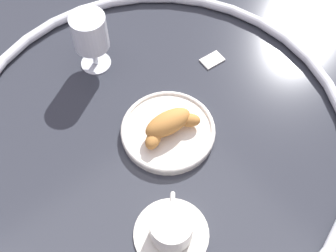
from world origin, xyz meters
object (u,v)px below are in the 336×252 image
pastry_plate (168,131)px  juice_glass_left (90,34)px  coffee_cup_near (171,229)px  croissant_large (169,125)px  sugar_packet (212,59)px

pastry_plate → juice_glass_left: bearing=-88.6°
coffee_cup_near → croissant_large: bearing=-128.5°
coffee_cup_near → juice_glass_left: juice_glass_left is taller
pastry_plate → croissant_large: croissant_large is taller
coffee_cup_near → sugar_packet: 0.42m
pastry_plate → coffee_cup_near: bearing=51.9°
coffee_cup_near → juice_glass_left: size_ratio=0.97×
croissant_large → sugar_packet: bearing=-156.3°
juice_glass_left → pastry_plate: bearing=91.4°
croissant_large → sugar_packet: croissant_large is taller
pastry_plate → coffee_cup_near: (0.13, 0.17, 0.02)m
croissant_large → coffee_cup_near: (0.13, 0.16, -0.01)m
juice_glass_left → sugar_packet: size_ratio=2.80×
juice_glass_left → sugar_packet: 0.28m
pastry_plate → sugar_packet: bearing=-157.0°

